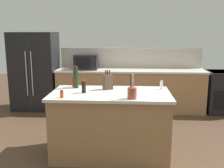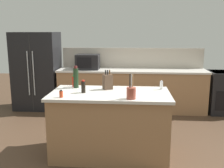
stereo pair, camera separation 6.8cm
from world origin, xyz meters
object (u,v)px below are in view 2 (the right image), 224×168
object	(u,v)px
microwave	(88,62)
utensil_crock	(131,93)
spice_jar_paprika	(61,94)
soy_sauce_bottle	(83,87)
wine_bottle	(76,78)
refrigerator	(37,71)
hot_sauce_bottle	(74,81)
salt_shaker	(161,85)
knife_block	(108,82)

from	to	relation	value
microwave	utensil_crock	world-z (taller)	microwave
spice_jar_paprika	soy_sauce_bottle	world-z (taller)	soy_sauce_bottle
soy_sauce_bottle	wine_bottle	xyz separation A→B (m)	(-0.17, 0.31, 0.07)
refrigerator	hot_sauce_bottle	world-z (taller)	refrigerator
refrigerator	hot_sauce_bottle	bearing A→B (deg)	-55.91
utensil_crock	spice_jar_paprika	bearing A→B (deg)	-179.98
wine_bottle	hot_sauce_bottle	distance (m)	0.11
salt_shaker	wine_bottle	xyz separation A→B (m)	(-1.28, 0.02, 0.09)
refrigerator	wine_bottle	world-z (taller)	refrigerator
spice_jar_paprika	microwave	bearing A→B (deg)	91.73
refrigerator	salt_shaker	distance (m)	3.31
utensil_crock	soy_sauce_bottle	xyz separation A→B (m)	(-0.67, 0.28, 0.00)
wine_bottle	soy_sauce_bottle	bearing A→B (deg)	-61.34
soy_sauce_bottle	knife_block	bearing A→B (deg)	37.63
spice_jar_paprika	wine_bottle	world-z (taller)	wine_bottle
knife_block	salt_shaker	distance (m)	0.80
soy_sauce_bottle	utensil_crock	bearing A→B (deg)	-23.00
microwave	utensil_crock	xyz separation A→B (m)	(0.99, -2.53, -0.08)
hot_sauce_bottle	microwave	bearing A→B (deg)	92.98
wine_bottle	microwave	bearing A→B (deg)	94.33
microwave	knife_block	distance (m)	2.09
microwave	utensil_crock	distance (m)	2.71
knife_block	microwave	bearing A→B (deg)	76.87
microwave	spice_jar_paprika	distance (m)	2.53
soy_sauce_bottle	wine_bottle	world-z (taller)	wine_bottle
spice_jar_paprika	salt_shaker	distance (m)	1.47
wine_bottle	utensil_crock	bearing A→B (deg)	-35.37
salt_shaker	soy_sauce_bottle	bearing A→B (deg)	-165.43
wine_bottle	hot_sauce_bottle	size ratio (longest dim) A/B	1.87
knife_block	salt_shaker	world-z (taller)	knife_block
refrigerator	soy_sauce_bottle	xyz separation A→B (m)	(1.51, -2.29, 0.15)
hot_sauce_bottle	spice_jar_paprika	bearing A→B (deg)	-91.76
microwave	salt_shaker	size ratio (longest dim) A/B	3.79
spice_jar_paprika	salt_shaker	xyz separation A→B (m)	(1.35, 0.57, 0.02)
refrigerator	salt_shaker	size ratio (longest dim) A/B	13.07
soy_sauce_bottle	salt_shaker	bearing A→B (deg)	14.57
spice_jar_paprika	hot_sauce_bottle	bearing A→B (deg)	88.24
salt_shaker	wine_bottle	distance (m)	1.29
utensil_crock	soy_sauce_bottle	distance (m)	0.73
microwave	wine_bottle	distance (m)	1.93
microwave	knife_block	size ratio (longest dim) A/B	1.76
spice_jar_paprika	utensil_crock	bearing A→B (deg)	0.02
microwave	spice_jar_paprika	bearing A→B (deg)	-88.27
microwave	spice_jar_paprika	size ratio (longest dim) A/B	5.13
salt_shaker	refrigerator	bearing A→B (deg)	142.68
spice_jar_paprika	soy_sauce_bottle	bearing A→B (deg)	49.82
soy_sauce_bottle	refrigerator	bearing A→B (deg)	123.44
utensil_crock	spice_jar_paprika	distance (m)	0.91
wine_bottle	hot_sauce_bottle	bearing A→B (deg)	125.81
refrigerator	knife_block	size ratio (longest dim) A/B	6.07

